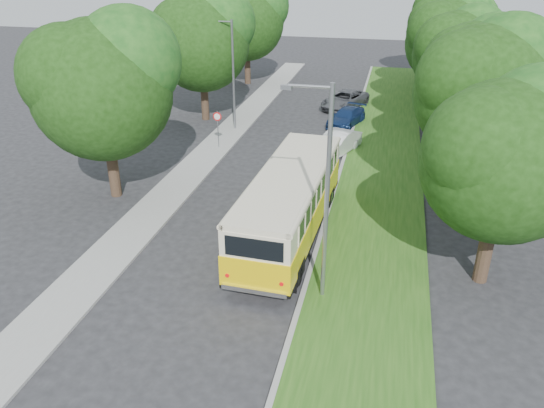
% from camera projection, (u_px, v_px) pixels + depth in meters
% --- Properties ---
extents(ground, '(120.00, 120.00, 0.00)m').
position_uv_depth(ground, '(231.00, 250.00, 22.82)').
color(ground, '#242426').
rests_on(ground, ground).
extents(curb, '(0.20, 70.00, 0.15)m').
position_uv_depth(curb, '(329.00, 207.00, 26.44)').
color(curb, gray).
rests_on(curb, ground).
extents(grass_verge, '(4.50, 70.00, 0.13)m').
position_uv_depth(grass_verge, '(377.00, 212.00, 25.97)').
color(grass_verge, '#255216').
rests_on(grass_verge, ground).
extents(sidewalk, '(2.20, 70.00, 0.12)m').
position_uv_depth(sidewalk, '(172.00, 191.00, 28.15)').
color(sidewalk, gray).
rests_on(sidewalk, ground).
extents(treeline, '(24.27, 41.91, 9.46)m').
position_uv_depth(treeline, '(352.00, 44.00, 35.35)').
color(treeline, '#332319').
rests_on(treeline, ground).
extents(lamppost_near, '(1.71, 0.16, 8.00)m').
position_uv_depth(lamppost_near, '(325.00, 190.00, 17.86)').
color(lamppost_near, gray).
rests_on(lamppost_near, ground).
extents(lamppost_far, '(1.71, 0.16, 7.50)m').
position_uv_depth(lamppost_far, '(232.00, 72.00, 35.99)').
color(lamppost_far, gray).
rests_on(lamppost_far, ground).
extents(warning_sign, '(0.56, 0.10, 2.50)m').
position_uv_depth(warning_sign, '(218.00, 123.00, 33.47)').
color(warning_sign, gray).
rests_on(warning_sign, ground).
extents(vintage_bus, '(3.21, 10.82, 3.18)m').
position_uv_depth(vintage_bus, '(290.00, 205.00, 23.17)').
color(vintage_bus, yellow).
rests_on(vintage_bus, ground).
extents(car_silver, '(2.56, 4.55, 1.46)m').
position_uv_depth(car_silver, '(306.00, 162.00, 30.19)').
color(car_silver, silver).
rests_on(car_silver, ground).
extents(car_white, '(2.95, 4.53, 1.41)m').
position_uv_depth(car_white, '(336.00, 143.00, 33.06)').
color(car_white, white).
rests_on(car_white, ground).
extents(car_blue, '(2.90, 4.55, 1.23)m').
position_uv_depth(car_blue, '(346.00, 117.00, 38.46)').
color(car_blue, navy).
rests_on(car_blue, ground).
extents(car_grey, '(3.97, 5.48, 1.39)m').
position_uv_depth(car_grey, '(345.00, 100.00, 42.53)').
color(car_grey, '#55565C').
rests_on(car_grey, ground).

